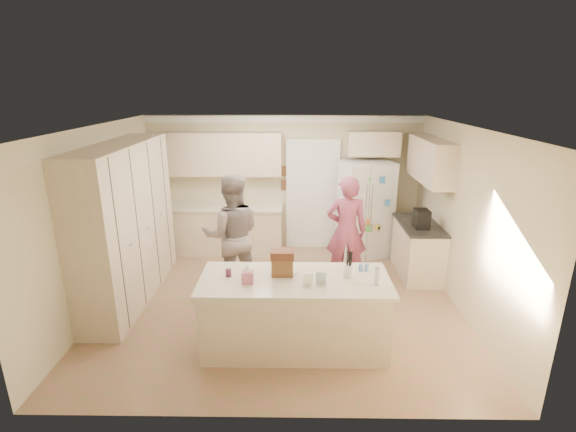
{
  "coord_description": "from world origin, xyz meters",
  "views": [
    {
      "loc": [
        0.18,
        -5.62,
        3.13
      ],
      "look_at": [
        0.1,
        0.35,
        1.25
      ],
      "focal_mm": 26.0,
      "sensor_mm": 36.0,
      "label": 1
    }
  ],
  "objects_px": {
    "refrigerator": "(365,209)",
    "teen_girl": "(346,231)",
    "utensil_crock": "(349,271)",
    "island_base": "(295,314)",
    "teen_boy": "(232,235)",
    "tissue_box": "(248,277)",
    "dollhouse_body": "(282,266)",
    "coffee_maker": "(422,219)"
  },
  "relations": [
    {
      "from": "utensil_crock",
      "to": "teen_girl",
      "type": "xyz_separation_m",
      "value": [
        0.18,
        1.74,
        -0.1
      ]
    },
    {
      "from": "island_base",
      "to": "utensil_crock",
      "type": "distance_m",
      "value": 0.86
    },
    {
      "from": "utensil_crock",
      "to": "teen_boy",
      "type": "relative_size",
      "value": 0.08
    },
    {
      "from": "refrigerator",
      "to": "island_base",
      "type": "xyz_separation_m",
      "value": [
        -1.33,
        -3.0,
        -0.46
      ]
    },
    {
      "from": "utensil_crock",
      "to": "teen_girl",
      "type": "bearing_deg",
      "value": 84.04
    },
    {
      "from": "utensil_crock",
      "to": "island_base",
      "type": "bearing_deg",
      "value": -175.6
    },
    {
      "from": "teen_girl",
      "to": "utensil_crock",
      "type": "bearing_deg",
      "value": 86.53
    },
    {
      "from": "refrigerator",
      "to": "teen_girl",
      "type": "height_order",
      "value": "refrigerator"
    },
    {
      "from": "utensil_crock",
      "to": "teen_girl",
      "type": "height_order",
      "value": "teen_girl"
    },
    {
      "from": "island_base",
      "to": "utensil_crock",
      "type": "bearing_deg",
      "value": 4.4
    },
    {
      "from": "dollhouse_body",
      "to": "tissue_box",
      "type": "bearing_deg",
      "value": -153.43
    },
    {
      "from": "utensil_crock",
      "to": "dollhouse_body",
      "type": "xyz_separation_m",
      "value": [
        -0.8,
        0.05,
        0.04
      ]
    },
    {
      "from": "refrigerator",
      "to": "coffee_maker",
      "type": "xyz_separation_m",
      "value": [
        0.72,
        -1.1,
        0.17
      ]
    },
    {
      "from": "refrigerator",
      "to": "dollhouse_body",
      "type": "xyz_separation_m",
      "value": [
        -1.48,
        -2.9,
        0.14
      ]
    },
    {
      "from": "teen_boy",
      "to": "teen_girl",
      "type": "height_order",
      "value": "teen_boy"
    },
    {
      "from": "teen_boy",
      "to": "teen_girl",
      "type": "xyz_separation_m",
      "value": [
        1.79,
        0.35,
        -0.05
      ]
    },
    {
      "from": "refrigerator",
      "to": "tissue_box",
      "type": "xyz_separation_m",
      "value": [
        -1.88,
        -3.1,
        0.1
      ]
    },
    {
      "from": "utensil_crock",
      "to": "teen_girl",
      "type": "distance_m",
      "value": 1.75
    },
    {
      "from": "island_base",
      "to": "teen_boy",
      "type": "xyz_separation_m",
      "value": [
        -0.95,
        1.45,
        0.5
      ]
    },
    {
      "from": "refrigerator",
      "to": "teen_boy",
      "type": "bearing_deg",
      "value": -159.9
    },
    {
      "from": "island_base",
      "to": "utensil_crock",
      "type": "relative_size",
      "value": 14.67
    },
    {
      "from": "island_base",
      "to": "tissue_box",
      "type": "relative_size",
      "value": 15.71
    },
    {
      "from": "dollhouse_body",
      "to": "coffee_maker",
      "type": "bearing_deg",
      "value": 39.29
    },
    {
      "from": "coffee_maker",
      "to": "dollhouse_body",
      "type": "height_order",
      "value": "coffee_maker"
    },
    {
      "from": "island_base",
      "to": "teen_boy",
      "type": "height_order",
      "value": "teen_boy"
    },
    {
      "from": "island_base",
      "to": "dollhouse_body",
      "type": "xyz_separation_m",
      "value": [
        -0.15,
        0.1,
        0.6
      ]
    },
    {
      "from": "island_base",
      "to": "tissue_box",
      "type": "bearing_deg",
      "value": -169.7
    },
    {
      "from": "refrigerator",
      "to": "island_base",
      "type": "height_order",
      "value": "refrigerator"
    },
    {
      "from": "dollhouse_body",
      "to": "teen_boy",
      "type": "height_order",
      "value": "teen_boy"
    },
    {
      "from": "refrigerator",
      "to": "utensil_crock",
      "type": "height_order",
      "value": "refrigerator"
    },
    {
      "from": "coffee_maker",
      "to": "refrigerator",
      "type": "bearing_deg",
      "value": 123.23
    },
    {
      "from": "coffee_maker",
      "to": "teen_girl",
      "type": "bearing_deg",
      "value": -174.9
    },
    {
      "from": "tissue_box",
      "to": "dollhouse_body",
      "type": "height_order",
      "value": "dollhouse_body"
    },
    {
      "from": "dollhouse_body",
      "to": "island_base",
      "type": "bearing_deg",
      "value": -33.69
    },
    {
      "from": "utensil_crock",
      "to": "dollhouse_body",
      "type": "distance_m",
      "value": 0.8
    },
    {
      "from": "dollhouse_body",
      "to": "teen_boy",
      "type": "bearing_deg",
      "value": 120.85
    },
    {
      "from": "coffee_maker",
      "to": "island_base",
      "type": "bearing_deg",
      "value": -137.17
    },
    {
      "from": "dollhouse_body",
      "to": "teen_girl",
      "type": "distance_m",
      "value": 1.96
    },
    {
      "from": "teen_girl",
      "to": "refrigerator",
      "type": "bearing_deg",
      "value": -109.74
    },
    {
      "from": "coffee_maker",
      "to": "utensil_crock",
      "type": "bearing_deg",
      "value": -127.12
    },
    {
      "from": "teen_girl",
      "to": "coffee_maker",
      "type": "bearing_deg",
      "value": -172.41
    },
    {
      "from": "refrigerator",
      "to": "island_base",
      "type": "bearing_deg",
      "value": -128.06
    }
  ]
}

